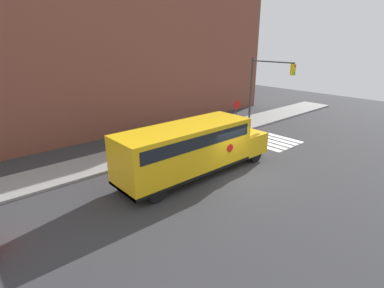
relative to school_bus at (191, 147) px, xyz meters
name	(u,v)px	position (x,y,z in m)	size (l,w,h in m)	color
ground_plane	(236,175)	(1.93, -1.60, -1.68)	(60.00, 60.00, 0.00)	#333335
sidewalk_strip	(166,145)	(1.93, 4.90, -1.61)	(44.00, 3.00, 0.15)	gray
building_backdrop	(115,52)	(1.93, 11.40, 4.58)	(32.00, 4.00, 12.53)	brown
crosswalk_stripes	(273,142)	(8.47, 0.40, -1.68)	(3.30, 3.20, 0.01)	white
school_bus	(191,147)	(0.00, 0.00, 0.00)	(9.58, 2.57, 2.94)	yellow
stop_sign	(237,111)	(8.63, 4.16, -0.02)	(0.68, 0.10, 2.52)	#38383A
traffic_light	(264,84)	(10.05, 2.73, 2.20)	(0.28, 3.86, 5.84)	#38383A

